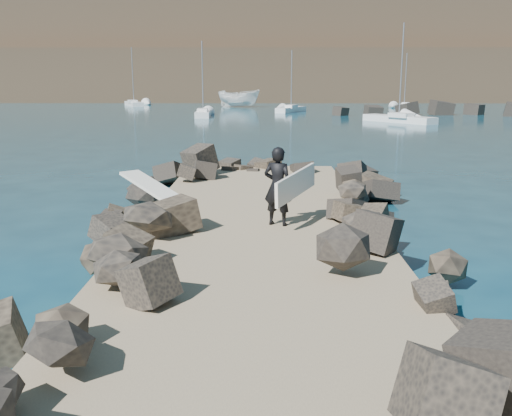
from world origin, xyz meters
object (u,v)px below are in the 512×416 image
object	(u,v)px
boat_imported	(239,98)
sailboat_e	(134,104)
surfboard_resting	(152,191)
surfer_with_board	(280,186)

from	to	relation	value
boat_imported	sailboat_e	size ratio (longest dim) A/B	0.74
surfboard_resting	boat_imported	bearing A→B (deg)	47.23
boat_imported	surfer_with_board	xyz separation A→B (m)	(4.23, -74.43, 0.26)
boat_imported	surfer_with_board	distance (m)	74.55
boat_imported	surfer_with_board	size ratio (longest dim) A/B	3.07
boat_imported	surfer_with_board	bearing A→B (deg)	-154.95
surfer_with_board	sailboat_e	xyz separation A→B (m)	(-21.24, 78.42, -1.24)
boat_imported	surfer_with_board	world-z (taller)	boat_imported
surfboard_resting	boat_imported	distance (m)	72.27
surfer_with_board	sailboat_e	world-z (taller)	sailboat_e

